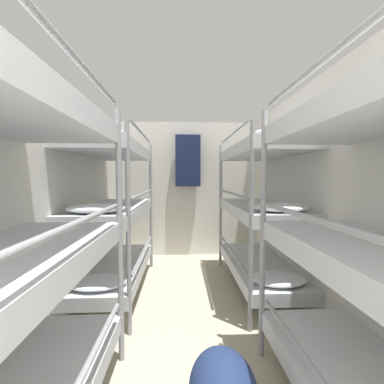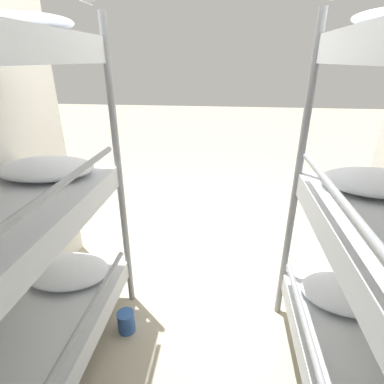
{
  "view_description": "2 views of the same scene",
  "coord_description": "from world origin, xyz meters",
  "views": [
    {
      "loc": [
        -0.09,
        0.39,
        1.44
      ],
      "look_at": [
        0.07,
        3.92,
        1.23
      ],
      "focal_mm": 24.0,
      "sensor_mm": 36.0,
      "label": 1
    },
    {
      "loc": [
        -0.12,
        2.31,
        1.71
      ],
      "look_at": [
        0.1,
        0.46,
        0.89
      ],
      "focal_mm": 28.0,
      "sensor_mm": 36.0,
      "label": 2
    }
  ],
  "objects": [
    {
      "name": "wall_back",
      "position": [
        0.0,
        5.09,
        1.21
      ],
      "size": [
        2.63,
        0.06,
        2.43
      ],
      "color": "silver",
      "rests_on": "ground_plane"
    },
    {
      "name": "wall_right",
      "position": [
        1.29,
        2.53,
        1.21
      ],
      "size": [
        0.06,
        5.18,
        2.43
      ],
      "color": "silver",
      "rests_on": "ground_plane"
    },
    {
      "name": "bunk_stack_left_far",
      "position": [
        -0.9,
        3.5,
        1.04
      ],
      "size": [
        0.72,
        1.82,
        1.98
      ],
      "color": "gray",
      "rests_on": "ground_plane"
    },
    {
      "name": "bunk_stack_right_far",
      "position": [
        0.9,
        3.5,
        1.04
      ],
      "size": [
        0.72,
        1.82,
        1.98
      ],
      "color": "gray",
      "rests_on": "ground_plane"
    },
    {
      "name": "hanging_coat",
      "position": [
        0.05,
        4.94,
        1.73
      ],
      "size": [
        0.44,
        0.12,
        0.9
      ],
      "color": "#192347"
    },
    {
      "name": "wall_left",
      "position": [
        -1.29,
        2.53,
        1.21
      ],
      "size": [
        0.06,
        5.18,
        2.43
      ],
      "color": "silver",
      "rests_on": "ground_plane"
    }
  ]
}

